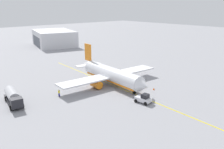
# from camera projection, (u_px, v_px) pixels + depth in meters

# --- Properties ---
(ground_plane) EXTENTS (400.00, 400.00, 0.00)m
(ground_plane) POSITION_uv_depth(u_px,v_px,m) (112.00, 85.00, 66.38)
(ground_plane) COLOR #939399
(airplane) EXTENTS (28.47, 31.35, 9.99)m
(airplane) POSITION_uv_depth(u_px,v_px,m) (111.00, 75.00, 65.92)
(airplane) COLOR white
(airplane) RESTS_ON ground
(fuel_tanker) EXTENTS (10.13, 4.09, 3.15)m
(fuel_tanker) POSITION_uv_depth(u_px,v_px,m) (13.00, 97.00, 53.12)
(fuel_tanker) COLOR #2D2D33
(fuel_tanker) RESTS_ON ground
(pushback_tug) EXTENTS (3.85, 2.76, 2.20)m
(pushback_tug) POSITION_uv_depth(u_px,v_px,m) (144.00, 99.00, 53.91)
(pushback_tug) COLOR silver
(pushback_tug) RESTS_ON ground
(refueling_worker) EXTENTS (0.63, 0.59, 1.71)m
(refueling_worker) POSITION_uv_depth(u_px,v_px,m) (59.00, 93.00, 57.82)
(refueling_worker) COLOR navy
(refueling_worker) RESTS_ON ground
(safety_cone_nose) EXTENTS (0.53, 0.53, 0.59)m
(safety_cone_nose) POSITION_uv_depth(u_px,v_px,m) (154.00, 89.00, 62.31)
(safety_cone_nose) COLOR #F2590F
(safety_cone_nose) RESTS_ON ground
(distant_hangar) EXTENTS (30.83, 25.18, 8.14)m
(distant_hangar) POSITION_uv_depth(u_px,v_px,m) (54.00, 38.00, 129.74)
(distant_hangar) COLOR silver
(distant_hangar) RESTS_ON ground
(taxi_line_marking) EXTENTS (66.82, 4.45, 0.01)m
(taxi_line_marking) POSITION_uv_depth(u_px,v_px,m) (112.00, 85.00, 66.38)
(taxi_line_marking) COLOR yellow
(taxi_line_marking) RESTS_ON ground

